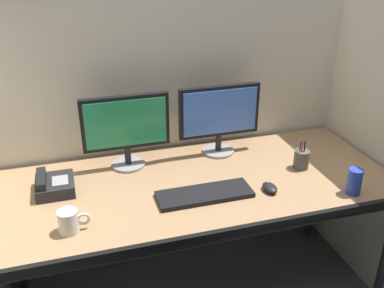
% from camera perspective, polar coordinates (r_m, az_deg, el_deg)
% --- Properties ---
extents(cubicle_partition_rear, '(2.21, 0.06, 1.57)m').
position_cam_1_polar(cubicle_partition_rear, '(2.46, -2.64, 1.08)').
color(cubicle_partition_rear, beige).
rests_on(cubicle_partition_rear, ground).
extents(desk, '(1.90, 0.80, 0.74)m').
position_cam_1_polar(desk, '(2.12, 0.49, -6.30)').
color(desk, '#997551').
rests_on(desk, ground).
extents(monitor_left, '(0.43, 0.17, 0.37)m').
position_cam_1_polar(monitor_left, '(2.18, -8.52, 2.22)').
color(monitor_left, gray).
rests_on(monitor_left, desk).
extents(monitor_right, '(0.43, 0.17, 0.37)m').
position_cam_1_polar(monitor_right, '(2.30, 3.54, 3.74)').
color(monitor_right, gray).
rests_on(monitor_right, desk).
extents(keyboard_main, '(0.43, 0.15, 0.02)m').
position_cam_1_polar(keyboard_main, '(2.00, 1.63, -6.49)').
color(keyboard_main, black).
rests_on(keyboard_main, desk).
extents(computer_mouse, '(0.06, 0.10, 0.04)m').
position_cam_1_polar(computer_mouse, '(2.06, 9.99, -5.57)').
color(computer_mouse, black).
rests_on(computer_mouse, desk).
extents(soda_can, '(0.07, 0.07, 0.12)m').
position_cam_1_polar(soda_can, '(2.12, 20.20, -4.55)').
color(soda_can, '#263FB2').
rests_on(soda_can, desk).
extents(coffee_mug, '(0.13, 0.08, 0.09)m').
position_cam_1_polar(coffee_mug, '(1.83, -15.55, -9.59)').
color(coffee_mug, silver).
rests_on(coffee_mug, desk).
extents(desk_phone, '(0.17, 0.19, 0.09)m').
position_cam_1_polar(desk_phone, '(2.12, -17.40, -5.06)').
color(desk_phone, black).
rests_on(desk_phone, desk).
extents(pen_cup, '(0.08, 0.08, 0.16)m').
position_cam_1_polar(pen_cup, '(2.27, 13.92, -1.92)').
color(pen_cup, '#4C4742').
rests_on(pen_cup, desk).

